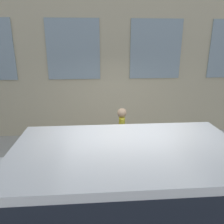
# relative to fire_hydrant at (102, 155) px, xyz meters

# --- Properties ---
(ground_plane) EXTENTS (80.00, 80.00, 0.00)m
(ground_plane) POSITION_rel_fire_hydrant_xyz_m (-0.52, -0.46, -0.49)
(ground_plane) COLOR #514F4C
(sidewalk) EXTENTS (2.53, 60.00, 0.15)m
(sidewalk) POSITION_rel_fire_hydrant_xyz_m (0.75, -0.46, -0.42)
(sidewalk) COLOR #9E9B93
(sidewalk) RESTS_ON ground_plane
(building_facade) EXTENTS (0.33, 40.00, 7.64)m
(building_facade) POSITION_rel_fire_hydrant_xyz_m (2.16, -0.46, 3.32)
(building_facade) COLOR #C6B793
(building_facade) RESTS_ON ground_plane
(fire_hydrant) EXTENTS (0.29, 0.41, 0.67)m
(fire_hydrant) POSITION_rel_fire_hydrant_xyz_m (0.00, 0.00, 0.00)
(fire_hydrant) COLOR red
(fire_hydrant) RESTS_ON sidewalk
(person) EXTENTS (0.31, 0.21, 1.29)m
(person) POSITION_rel_fire_hydrant_xyz_m (0.33, -0.46, 0.44)
(person) COLOR #726651
(person) RESTS_ON sidewalk
(parked_truck_white_near) EXTENTS (1.91, 4.78, 1.54)m
(parked_truck_white_near) POSITION_rel_fire_hydrant_xyz_m (-1.73, -0.23, 0.40)
(parked_truck_white_near) COLOR black
(parked_truck_white_near) RESTS_ON ground_plane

